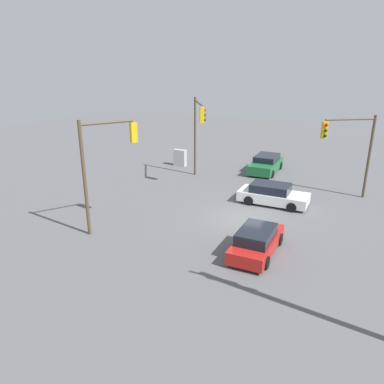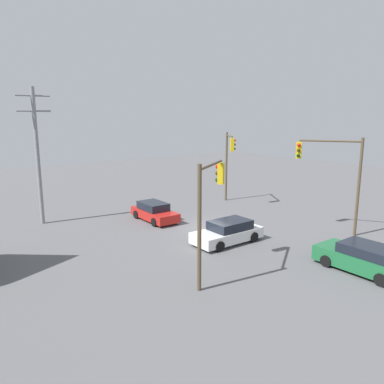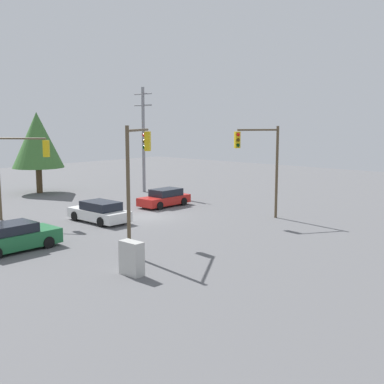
{
  "view_description": "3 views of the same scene",
  "coord_description": "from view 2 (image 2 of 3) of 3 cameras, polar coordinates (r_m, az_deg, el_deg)",
  "views": [
    {
      "loc": [
        6.07,
        -19.66,
        8.76
      ],
      "look_at": [
        -1.85,
        -3.29,
        2.39
      ],
      "focal_mm": 35.0,
      "sensor_mm": 36.0,
      "label": 1
    },
    {
      "loc": [
        15.48,
        18.94,
        7.46
      ],
      "look_at": [
        -0.31,
        -2.08,
        2.12
      ],
      "focal_mm": 35.0,
      "sensor_mm": 36.0,
      "label": 2
    },
    {
      "loc": [
        -23.73,
        21.6,
        6.37
      ],
      "look_at": [
        -3.02,
        -1.48,
        1.81
      ],
      "focal_mm": 45.0,
      "sensor_mm": 36.0,
      "label": 3
    }
  ],
  "objects": [
    {
      "name": "sedan_red",
      "position": [
        27.38,
        -5.76,
        -3.03
      ],
      "size": [
        1.84,
        4.15,
        1.31
      ],
      "color": "red",
      "rests_on": "ground_plane"
    },
    {
      "name": "sedan_white",
      "position": [
        22.64,
        5.49,
        -6.11
      ],
      "size": [
        4.39,
        1.98,
        1.34
      ],
      "rotation": [
        0.0,
        0.0,
        -1.57
      ],
      "color": "silver",
      "rests_on": "ground_plane"
    },
    {
      "name": "traffic_signal_main",
      "position": [
        32.22,
        5.64,
        5.48
      ],
      "size": [
        1.83,
        2.66,
        6.08
      ],
      "rotation": [
        0.0,
        0.0,
        0.99
      ],
      "color": "brown",
      "rests_on": "ground_plane"
    },
    {
      "name": "sedan_green",
      "position": [
        20.28,
        24.74,
        -9.18
      ],
      "size": [
        2.06,
        4.47,
        1.39
      ],
      "rotation": [
        0.0,
        0.0,
        3.14
      ],
      "color": "#1E6638",
      "rests_on": "ground_plane"
    },
    {
      "name": "ground_plane",
      "position": [
        25.57,
        2.26,
        -5.49
      ],
      "size": [
        80.0,
        80.0,
        0.0
      ],
      "primitive_type": "plane",
      "color": "#5B5B5E"
    },
    {
      "name": "traffic_signal_aux",
      "position": [
        16.94,
        2.65,
        -0.97
      ],
      "size": [
        3.09,
        2.18,
        5.56
      ],
      "rotation": [
        0.0,
        0.0,
        3.73
      ],
      "color": "brown",
      "rests_on": "ground_plane"
    },
    {
      "name": "traffic_signal_cross",
      "position": [
        25.2,
        20.8,
        3.41
      ],
      "size": [
        2.34,
        3.44,
        6.19
      ],
      "rotation": [
        0.0,
        0.0,
        -1.0
      ],
      "color": "brown",
      "rests_on": "ground_plane"
    },
    {
      "name": "utility_pole_tall",
      "position": [
        27.79,
        -22.51,
        5.5
      ],
      "size": [
        2.2,
        0.28,
        9.4
      ],
      "color": "gray",
      "rests_on": "ground_plane"
    }
  ]
}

